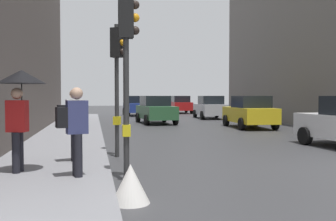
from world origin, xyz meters
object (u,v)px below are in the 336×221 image
traffic_light_near_right (117,66)px  pedestrian_with_black_backpack (73,120)px  car_yellow_taxi (250,112)px  car_silver_hatchback (210,107)px  car_blue_van (136,106)px  pedestrian_with_umbrella (20,92)px  car_red_sedan (180,105)px  warning_sign_triangle (131,184)px  car_green_estate (156,110)px  traffic_light_near_left (127,51)px  pedestrian_with_grey_backpack (75,126)px

traffic_light_near_right → pedestrian_with_black_backpack: traffic_light_near_right is taller
car_yellow_taxi → car_silver_hatchback: size_ratio=0.99×
car_blue_van → pedestrian_with_umbrella: 25.84m
traffic_light_near_right → car_red_sedan: traffic_light_near_right is taller
car_silver_hatchback → pedestrian_with_umbrella: size_ratio=2.01×
pedestrian_with_umbrella → pedestrian_with_black_backpack: bearing=48.2°
pedestrian_with_black_backpack → warning_sign_triangle: pedestrian_with_black_backpack is taller
car_red_sedan → warning_sign_triangle: car_red_sedan is taller
car_silver_hatchback → car_green_estate: same height
car_red_sedan → warning_sign_triangle: size_ratio=6.58×
car_silver_hatchback → car_green_estate: size_ratio=1.00×
traffic_light_near_left → car_green_estate: (3.20, 15.93, -1.79)m
car_red_sedan → pedestrian_with_umbrella: (-10.12, -28.88, 0.96)m
car_red_sedan → pedestrian_with_black_backpack: pedestrian_with_black_backpack is taller
car_silver_hatchback → traffic_light_near_left: bearing=-112.0°
traffic_light_near_left → warning_sign_triangle: traffic_light_near_left is taller
car_green_estate → warning_sign_triangle: bearing=-100.6°
pedestrian_with_umbrella → car_blue_van: bearing=78.3°
car_blue_van → pedestrian_with_umbrella: size_ratio=2.01×
warning_sign_triangle → car_yellow_taxi: bearing=59.4°
car_yellow_taxi → car_silver_hatchback: same height
traffic_light_near_right → traffic_light_near_left: traffic_light_near_left is taller
traffic_light_near_right → car_yellow_taxi: traffic_light_near_right is taller
traffic_light_near_left → car_green_estate: bearing=78.6°
traffic_light_near_left → car_silver_hatchback: 21.87m
car_silver_hatchback → car_blue_van: (-5.12, 5.64, 0.00)m
pedestrian_with_umbrella → warning_sign_triangle: bearing=-46.2°
car_red_sedan → pedestrian_with_umbrella: size_ratio=2.00×
traffic_light_near_left → car_yellow_taxi: (7.71, 11.60, -1.79)m
car_blue_van → warning_sign_triangle: size_ratio=6.60×
car_silver_hatchback → car_blue_van: size_ratio=1.00×
traffic_light_near_left → warning_sign_triangle: (-0.10, -1.61, -2.35)m
traffic_light_near_right → pedestrian_with_grey_backpack: traffic_light_near_right is taller
pedestrian_with_grey_backpack → pedestrian_with_black_backpack: bearing=94.2°
pedestrian_with_grey_backpack → traffic_light_near_left: bearing=4.0°
car_red_sedan → pedestrian_with_black_backpack: (-9.12, -27.76, 0.29)m
traffic_light_near_right → car_yellow_taxi: size_ratio=0.89×
pedestrian_with_grey_backpack → warning_sign_triangle: (0.95, -1.54, -0.84)m
car_blue_van → warning_sign_triangle: car_blue_van is taller
car_yellow_taxi → pedestrian_with_black_backpack: size_ratio=2.42×
pedestrian_with_umbrella → warning_sign_triangle: pedestrian_with_umbrella is taller
car_yellow_taxi → car_green_estate: 6.25m
traffic_light_near_left → pedestrian_with_black_backpack: traffic_light_near_left is taller
car_silver_hatchback → car_red_sedan: same height
car_red_sedan → car_green_estate: (-4.75, -13.52, 0.00)m
traffic_light_near_left → warning_sign_triangle: bearing=-93.4°
car_silver_hatchback → car_blue_van: same height
traffic_light_near_right → car_yellow_taxi: (7.71, 8.45, -1.74)m
car_green_estate → car_yellow_taxi: bearing=-43.8°
traffic_light_near_left → pedestrian_with_black_backpack: size_ratio=2.19×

